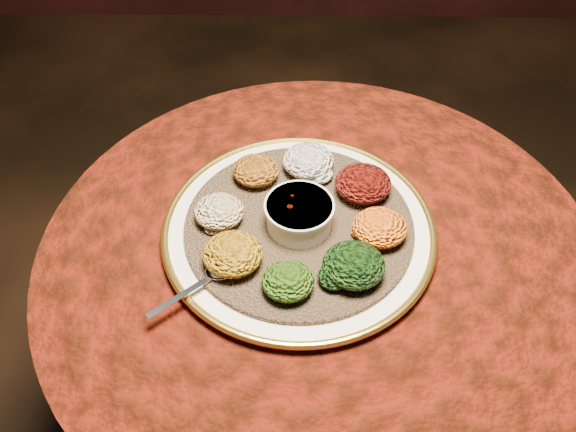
{
  "coord_description": "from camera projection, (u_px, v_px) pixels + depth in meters",
  "views": [
    {
      "loc": [
        -0.05,
        -0.69,
        1.58
      ],
      "look_at": [
        -0.06,
        0.05,
        0.76
      ],
      "focal_mm": 40.0,
      "sensor_mm": 36.0,
      "label": 1
    }
  ],
  "objects": [
    {
      "name": "stew_bowl",
      "position": [
        299.0,
        213.0,
        1.07
      ],
      "size": [
        0.12,
        0.12,
        0.05
      ],
      "color": "silver",
      "rests_on": "injera"
    },
    {
      "name": "portion_tikil",
      "position": [
        380.0,
        227.0,
        1.05
      ],
      "size": [
        0.09,
        0.09,
        0.04
      ],
      "primitive_type": "ellipsoid",
      "color": "#BB660F",
      "rests_on": "injera"
    },
    {
      "name": "table",
      "position": [
        317.0,
        310.0,
        1.22
      ],
      "size": [
        0.96,
        0.96,
        0.73
      ],
      "color": "black",
      "rests_on": "ground"
    },
    {
      "name": "spoon",
      "position": [
        214.0,
        275.0,
        1.01
      ],
      "size": [
        0.13,
        0.11,
        0.01
      ],
      "rotation": [
        0.0,
        0.0,
        -2.44
      ],
      "color": "silver",
      "rests_on": "injera"
    },
    {
      "name": "portion_mixveg",
      "position": [
        288.0,
        281.0,
        0.98
      ],
      "size": [
        0.08,
        0.08,
        0.04
      ],
      "primitive_type": "ellipsoid",
      "color": "#9B2E0A",
      "rests_on": "injera"
    },
    {
      "name": "platter",
      "position": [
        299.0,
        230.0,
        1.1
      ],
      "size": [
        0.56,
        0.56,
        0.02
      ],
      "rotation": [
        0.0,
        0.0,
        -0.28
      ],
      "color": "white",
      "rests_on": "table"
    },
    {
      "name": "portion_shiro",
      "position": [
        256.0,
        170.0,
        1.15
      ],
      "size": [
        0.08,
        0.08,
        0.04
      ],
      "primitive_type": "ellipsoid",
      "color": "#A55D13",
      "rests_on": "injera"
    },
    {
      "name": "portion_kik",
      "position": [
        233.0,
        254.0,
        1.01
      ],
      "size": [
        0.1,
        0.09,
        0.05
      ],
      "primitive_type": "ellipsoid",
      "color": "#B5830F",
      "rests_on": "injera"
    },
    {
      "name": "portion_gomen",
      "position": [
        354.0,
        265.0,
        1.0
      ],
      "size": [
        0.1,
        0.09,
        0.05
      ],
      "primitive_type": "ellipsoid",
      "color": "black",
      "rests_on": "injera"
    },
    {
      "name": "portion_kitfo",
      "position": [
        363.0,
        183.0,
        1.12
      ],
      "size": [
        0.1,
        0.09,
        0.05
      ],
      "primitive_type": "ellipsoid",
      "color": "black",
      "rests_on": "injera"
    },
    {
      "name": "portion_timatim",
      "position": [
        219.0,
        211.0,
        1.08
      ],
      "size": [
        0.08,
        0.08,
        0.04
      ],
      "primitive_type": "ellipsoid",
      "color": "maroon",
      "rests_on": "injera"
    },
    {
      "name": "injera",
      "position": [
        299.0,
        226.0,
        1.09
      ],
      "size": [
        0.51,
        0.51,
        0.01
      ],
      "primitive_type": "cylinder",
      "rotation": [
        0.0,
        0.0,
        -0.37
      ],
      "color": "brown",
      "rests_on": "platter"
    },
    {
      "name": "portion_ayib",
      "position": [
        308.0,
        161.0,
        1.16
      ],
      "size": [
        0.09,
        0.09,
        0.05
      ],
      "primitive_type": "ellipsoid",
      "color": "silver",
      "rests_on": "injera"
    }
  ]
}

